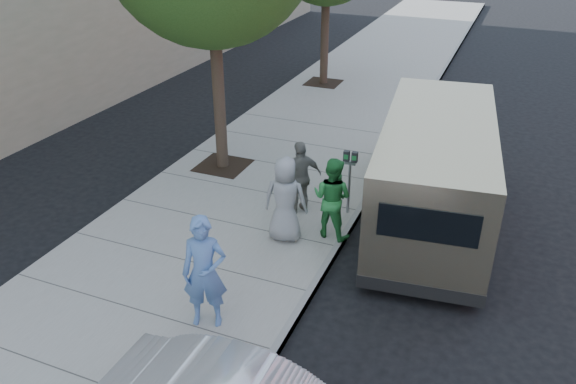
# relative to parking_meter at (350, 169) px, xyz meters

# --- Properties ---
(ground) EXTENTS (120.00, 120.00, 0.00)m
(ground) POSITION_rel_parking_meter_xyz_m (-1.25, -1.34, -1.16)
(ground) COLOR black
(ground) RESTS_ON ground
(sidewalk) EXTENTS (5.00, 60.00, 0.15)m
(sidewalk) POSITION_rel_parking_meter_xyz_m (-2.25, -1.34, -1.09)
(sidewalk) COLOR gray
(sidewalk) RESTS_ON ground
(curb_face) EXTENTS (0.12, 60.00, 0.16)m
(curb_face) POSITION_rel_parking_meter_xyz_m (0.19, -1.34, -1.09)
(curb_face) COLOR gray
(curb_face) RESTS_ON ground
(parking_meter) EXTENTS (0.29, 0.11, 1.40)m
(parking_meter) POSITION_rel_parking_meter_xyz_m (0.00, 0.00, 0.00)
(parking_meter) COLOR gray
(parking_meter) RESTS_ON sidewalk
(van) EXTENTS (2.68, 6.31, 2.27)m
(van) POSITION_rel_parking_meter_xyz_m (1.62, 0.50, 0.04)
(van) COLOR tan
(van) RESTS_ON ground
(person_officer) EXTENTS (0.80, 0.66, 1.87)m
(person_officer) POSITION_rel_parking_meter_xyz_m (-1.01, -4.15, -0.08)
(person_officer) COLOR #587EBB
(person_officer) RESTS_ON sidewalk
(person_green_shirt) EXTENTS (0.88, 0.73, 1.64)m
(person_green_shirt) POSITION_rel_parking_meter_xyz_m (-0.05, -0.98, -0.19)
(person_green_shirt) COLOR #2E8C3F
(person_green_shirt) RESTS_ON sidewalk
(person_gray_shirt) EXTENTS (0.92, 0.69, 1.71)m
(person_gray_shirt) POSITION_rel_parking_meter_xyz_m (-0.83, -1.44, -0.16)
(person_gray_shirt) COLOR gray
(person_gray_shirt) RESTS_ON sidewalk
(person_striped_polo) EXTENTS (0.92, 0.94, 1.58)m
(person_striped_polo) POSITION_rel_parking_meter_xyz_m (-0.95, -0.32, -0.22)
(person_striped_polo) COLOR slate
(person_striped_polo) RESTS_ON sidewalk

